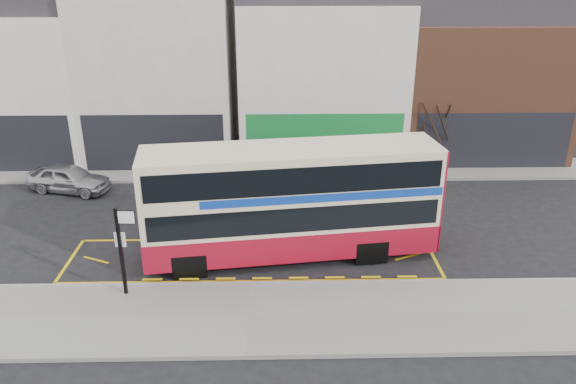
{
  "coord_description": "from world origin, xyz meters",
  "views": [
    {
      "loc": [
        0.95,
        -17.35,
        10.74
      ],
      "look_at": [
        1.37,
        2.0,
        2.6
      ],
      "focal_mm": 35.0,
      "sensor_mm": 36.0,
      "label": 1
    }
  ],
  "objects_px": {
    "car_grey": "(260,171)",
    "street_tree_right": "(436,110)",
    "bus_stop_post": "(122,244)",
    "car_silver": "(69,178)",
    "car_white": "(370,169)",
    "double_decker_bus": "(292,201)"
  },
  "relations": [
    {
      "from": "car_grey",
      "to": "street_tree_right",
      "type": "bearing_deg",
      "value": -80.57
    },
    {
      "from": "car_white",
      "to": "street_tree_right",
      "type": "relative_size",
      "value": 0.96
    },
    {
      "from": "double_decker_bus",
      "to": "bus_stop_post",
      "type": "distance_m",
      "value": 6.33
    },
    {
      "from": "double_decker_bus",
      "to": "car_white",
      "type": "distance_m",
      "value": 8.89
    },
    {
      "from": "car_grey",
      "to": "double_decker_bus",
      "type": "bearing_deg",
      "value": -170.9
    },
    {
      "from": "car_grey",
      "to": "street_tree_right",
      "type": "relative_size",
      "value": 0.82
    },
    {
      "from": "car_silver",
      "to": "car_grey",
      "type": "height_order",
      "value": "car_silver"
    },
    {
      "from": "car_silver",
      "to": "street_tree_right",
      "type": "relative_size",
      "value": 0.83
    },
    {
      "from": "car_grey",
      "to": "street_tree_right",
      "type": "height_order",
      "value": "street_tree_right"
    },
    {
      "from": "double_decker_bus",
      "to": "car_grey",
      "type": "distance_m",
      "value": 7.79
    },
    {
      "from": "car_silver",
      "to": "car_grey",
      "type": "distance_m",
      "value": 9.43
    },
    {
      "from": "bus_stop_post",
      "to": "car_silver",
      "type": "distance_m",
      "value": 10.84
    },
    {
      "from": "bus_stop_post",
      "to": "car_white",
      "type": "relative_size",
      "value": 0.68
    },
    {
      "from": "bus_stop_post",
      "to": "street_tree_right",
      "type": "height_order",
      "value": "street_tree_right"
    },
    {
      "from": "car_silver",
      "to": "car_grey",
      "type": "bearing_deg",
      "value": -70.0
    },
    {
      "from": "car_grey",
      "to": "car_white",
      "type": "bearing_deg",
      "value": -89.74
    },
    {
      "from": "car_silver",
      "to": "car_white",
      "type": "xyz_separation_m",
      "value": [
        15.02,
        1.0,
        -0.01
      ]
    },
    {
      "from": "car_white",
      "to": "street_tree_right",
      "type": "distance_m",
      "value": 4.68
    },
    {
      "from": "car_white",
      "to": "bus_stop_post",
      "type": "bearing_deg",
      "value": 138.34
    },
    {
      "from": "bus_stop_post",
      "to": "car_grey",
      "type": "relative_size",
      "value": 0.79
    },
    {
      "from": "bus_stop_post",
      "to": "car_white",
      "type": "bearing_deg",
      "value": 49.42
    },
    {
      "from": "double_decker_bus",
      "to": "street_tree_right",
      "type": "bearing_deg",
      "value": 42.53
    }
  ]
}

